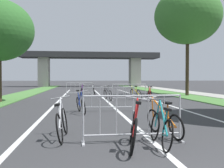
{
  "coord_description": "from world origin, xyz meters",
  "views": [
    {
      "loc": [
        -1.59,
        -2.54,
        1.41
      ],
      "look_at": [
        -0.24,
        8.72,
        1.16
      ],
      "focal_mm": 41.68,
      "sensor_mm": 36.0,
      "label": 1
    }
  ],
  "objects_px": {
    "bicycle_yellow_1": "(136,94)",
    "bicycle_purple_9": "(82,91)",
    "bicycle_orange_4": "(164,122)",
    "bicycle_teal_2": "(161,129)",
    "bicycle_silver_5": "(62,123)",
    "crowd_barrier_nearest": "(133,119)",
    "bicycle_red_10": "(149,95)",
    "crowd_barrier_third": "(129,92)",
    "tree_right_pine_far": "(188,16)",
    "crowd_barrier_fourth": "(79,89)",
    "bicycle_blue_8": "(81,104)",
    "bicycle_red_0": "(133,129)",
    "crowd_barrier_second": "(108,99)",
    "bicycle_green_7": "(149,94)",
    "bicycle_black_3": "(108,94)",
    "bicycle_white_6": "(94,90)"
  },
  "relations": [
    {
      "from": "bicycle_orange_4",
      "to": "bicycle_purple_9",
      "type": "relative_size",
      "value": 1.02
    },
    {
      "from": "bicycle_orange_4",
      "to": "bicycle_white_6",
      "type": "xyz_separation_m",
      "value": [
        -0.9,
        16.27,
        0.02
      ]
    },
    {
      "from": "bicycle_white_6",
      "to": "bicycle_red_10",
      "type": "distance_m",
      "value": 7.21
    },
    {
      "from": "bicycle_silver_5",
      "to": "bicycle_red_10",
      "type": "xyz_separation_m",
      "value": [
        4.72,
        9.8,
        -0.02
      ]
    },
    {
      "from": "bicycle_green_7",
      "to": "bicycle_blue_8",
      "type": "distance_m",
      "value": 7.84
    },
    {
      "from": "bicycle_orange_4",
      "to": "bicycle_white_6",
      "type": "distance_m",
      "value": 16.3
    },
    {
      "from": "tree_right_pine_far",
      "to": "crowd_barrier_third",
      "type": "height_order",
      "value": "tree_right_pine_far"
    },
    {
      "from": "bicycle_red_10",
      "to": "crowd_barrier_third",
      "type": "bearing_deg",
      "value": 162.4
    },
    {
      "from": "crowd_barrier_third",
      "to": "crowd_barrier_fourth",
      "type": "xyz_separation_m",
      "value": [
        -3.2,
        5.44,
        0.0
      ]
    },
    {
      "from": "bicycle_black_3",
      "to": "bicycle_purple_9",
      "type": "xyz_separation_m",
      "value": [
        -1.68,
        4.66,
        -0.03
      ]
    },
    {
      "from": "bicycle_black_3",
      "to": "bicycle_blue_8",
      "type": "height_order",
      "value": "bicycle_blue_8"
    },
    {
      "from": "tree_right_pine_far",
      "to": "bicycle_red_10",
      "type": "distance_m",
      "value": 8.38
    },
    {
      "from": "crowd_barrier_nearest",
      "to": "bicycle_red_10",
      "type": "distance_m",
      "value": 10.8
    },
    {
      "from": "bicycle_yellow_1",
      "to": "bicycle_silver_5",
      "type": "xyz_separation_m",
      "value": [
        -4.04,
        -10.71,
        0.0
      ]
    },
    {
      "from": "crowd_barrier_fourth",
      "to": "bicycle_white_6",
      "type": "distance_m",
      "value": 1.34
    },
    {
      "from": "crowd_barrier_second",
      "to": "bicycle_silver_5",
      "type": "distance_m",
      "value": 5.17
    },
    {
      "from": "crowd_barrier_nearest",
      "to": "bicycle_blue_8",
      "type": "relative_size",
      "value": 1.34
    },
    {
      "from": "crowd_barrier_nearest",
      "to": "crowd_barrier_fourth",
      "type": "height_order",
      "value": "same"
    },
    {
      "from": "bicycle_green_7",
      "to": "bicycle_purple_9",
      "type": "height_order",
      "value": "bicycle_purple_9"
    },
    {
      "from": "bicycle_teal_2",
      "to": "bicycle_silver_5",
      "type": "relative_size",
      "value": 0.94
    },
    {
      "from": "bicycle_silver_5",
      "to": "bicycle_white_6",
      "type": "relative_size",
      "value": 1.04
    },
    {
      "from": "tree_right_pine_far",
      "to": "crowd_barrier_fourth",
      "type": "xyz_separation_m",
      "value": [
        -8.61,
        1.92,
        -5.86
      ]
    },
    {
      "from": "crowd_barrier_fourth",
      "to": "bicycle_purple_9",
      "type": "distance_m",
      "value": 0.43
    },
    {
      "from": "crowd_barrier_third",
      "to": "crowd_barrier_nearest",
      "type": "bearing_deg",
      "value": -100.13
    },
    {
      "from": "tree_right_pine_far",
      "to": "bicycle_green_7",
      "type": "height_order",
      "value": "tree_right_pine_far"
    },
    {
      "from": "bicycle_green_7",
      "to": "bicycle_red_0",
      "type": "bearing_deg",
      "value": -92.5
    },
    {
      "from": "crowd_barrier_third",
      "to": "bicycle_blue_8",
      "type": "height_order",
      "value": "crowd_barrier_third"
    },
    {
      "from": "bicycle_red_0",
      "to": "bicycle_purple_9",
      "type": "xyz_separation_m",
      "value": [
        -1.0,
        16.45,
        -0.04
      ]
    },
    {
      "from": "crowd_barrier_third",
      "to": "bicycle_teal_2",
      "type": "relative_size",
      "value": 1.38
    },
    {
      "from": "crowd_barrier_third",
      "to": "bicycle_yellow_1",
      "type": "relative_size",
      "value": 1.27
    },
    {
      "from": "crowd_barrier_nearest",
      "to": "bicycle_yellow_1",
      "type": "height_order",
      "value": "crowd_barrier_nearest"
    },
    {
      "from": "bicycle_teal_2",
      "to": "bicycle_white_6",
      "type": "relative_size",
      "value": 0.97
    },
    {
      "from": "bicycle_red_0",
      "to": "bicycle_red_10",
      "type": "height_order",
      "value": "bicycle_red_0"
    },
    {
      "from": "crowd_barrier_second",
      "to": "bicycle_black_3",
      "type": "distance_m",
      "value": 5.88
    },
    {
      "from": "crowd_barrier_nearest",
      "to": "bicycle_black_3",
      "type": "distance_m",
      "value": 11.3
    },
    {
      "from": "tree_right_pine_far",
      "to": "crowd_barrier_third",
      "type": "distance_m",
      "value": 8.71
    },
    {
      "from": "crowd_barrier_third",
      "to": "tree_right_pine_far",
      "type": "bearing_deg",
      "value": 33.08
    },
    {
      "from": "crowd_barrier_third",
      "to": "bicycle_purple_9",
      "type": "height_order",
      "value": "crowd_barrier_third"
    },
    {
      "from": "tree_right_pine_far",
      "to": "crowd_barrier_third",
      "type": "relative_size",
      "value": 3.86
    },
    {
      "from": "bicycle_yellow_1",
      "to": "bicycle_purple_9",
      "type": "height_order",
      "value": "bicycle_purple_9"
    },
    {
      "from": "bicycle_silver_5",
      "to": "bicycle_white_6",
      "type": "bearing_deg",
      "value": 86.98
    },
    {
      "from": "bicycle_red_0",
      "to": "bicycle_yellow_1",
      "type": "bearing_deg",
      "value": 88.56
    },
    {
      "from": "bicycle_yellow_1",
      "to": "bicycle_black_3",
      "type": "distance_m",
      "value": 1.86
    },
    {
      "from": "tree_right_pine_far",
      "to": "bicycle_blue_8",
      "type": "xyz_separation_m",
      "value": [
        -8.49,
        -9.39,
        -6.01
      ]
    },
    {
      "from": "crowd_barrier_nearest",
      "to": "crowd_barrier_third",
      "type": "relative_size",
      "value": 1.0
    },
    {
      "from": "bicycle_green_7",
      "to": "bicycle_blue_8",
      "type": "xyz_separation_m",
      "value": [
        -4.57,
        -6.37,
        0.01
      ]
    },
    {
      "from": "crowd_barrier_fourth",
      "to": "bicycle_teal_2",
      "type": "height_order",
      "value": "crowd_barrier_fourth"
    },
    {
      "from": "bicycle_yellow_1",
      "to": "bicycle_green_7",
      "type": "height_order",
      "value": "bicycle_green_7"
    },
    {
      "from": "crowd_barrier_fourth",
      "to": "bicycle_green_7",
      "type": "relative_size",
      "value": 1.43
    },
    {
      "from": "bicycle_white_6",
      "to": "bicycle_green_7",
      "type": "height_order",
      "value": "bicycle_white_6"
    }
  ]
}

